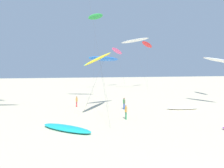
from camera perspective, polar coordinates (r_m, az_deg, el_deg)
The scene contains 12 objects.
flying_kite_0 at distance 40.79m, azimuth 25.12°, elevation 5.34°, with size 4.39×6.09×8.06m.
flying_kite_1 at distance 62.23m, azimuth -4.10°, elevation 16.37°, with size 4.34×6.57×20.68m.
flying_kite_2 at distance 75.75m, azimuth 1.29°, elevation 8.19°, with size 6.11×12.59×12.95m.
flying_kite_3 at distance 29.69m, azimuth -3.23°, elevation 6.41°, with size 5.94×11.59×8.42m.
flying_kite_4 at distance 73.33m, azimuth 8.73°, elevation 9.67°, with size 6.43×9.55×14.57m.
flying_kite_6 at distance 65.33m, azimuth 5.61°, elevation 10.69°, with size 6.64×10.60×14.61m.
flying_kite_7 at distance 34.56m, azimuth -1.94°, elevation 6.27°, with size 6.45×4.51×7.77m.
grounded_kite_0 at distance 22.10m, azimuth -11.27°, elevation -10.71°, with size 4.87×5.35×0.43m.
grounded_kite_1 at distance 34.34m, azimuth 17.13°, elevation -5.67°, with size 4.78×2.22×0.42m.
person_near_left at distance 26.20m, azimuth 3.50°, elevation -6.82°, with size 0.23×0.51×1.67m.
person_near_right at distance 32.70m, azimuth 3.02°, elevation -4.74°, with size 0.25×0.50×1.66m.
person_mid_field at distance 35.08m, azimuth -8.78°, elevation -4.21°, with size 0.30×0.48×1.65m.
Camera 1 is at (-6.87, -7.97, 5.67)m, focal length 36.80 mm.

